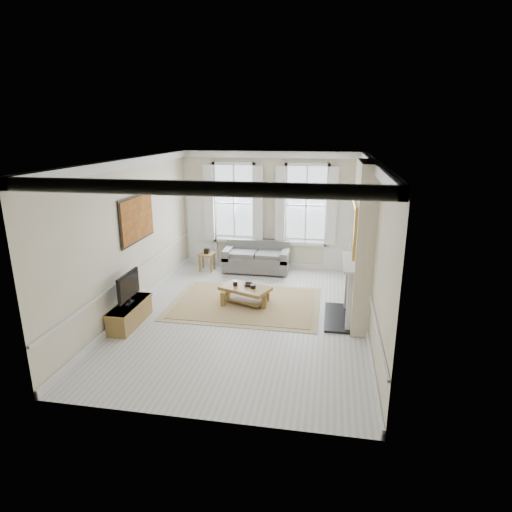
% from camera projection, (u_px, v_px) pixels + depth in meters
% --- Properties ---
extents(floor, '(7.20, 7.20, 0.00)m').
position_uv_depth(floor, '(246.00, 315.00, 9.53)').
color(floor, '#B7B5AD').
rests_on(floor, ground).
extents(ceiling, '(7.20, 7.20, 0.00)m').
position_uv_depth(ceiling, '(245.00, 160.00, 8.56)').
color(ceiling, white).
rests_on(ceiling, back_wall).
extents(back_wall, '(5.20, 0.00, 5.20)m').
position_uv_depth(back_wall, '(270.00, 211.00, 12.44)').
color(back_wall, beige).
rests_on(back_wall, floor).
extents(left_wall, '(0.00, 7.20, 7.20)m').
position_uv_depth(left_wall, '(131.00, 237.00, 9.47)').
color(left_wall, beige).
rests_on(left_wall, floor).
extents(right_wall, '(0.00, 7.20, 7.20)m').
position_uv_depth(right_wall, '(372.00, 247.00, 8.61)').
color(right_wall, beige).
rests_on(right_wall, floor).
extents(window_left, '(1.26, 0.20, 2.20)m').
position_uv_depth(window_left, '(234.00, 203.00, 12.51)').
color(window_left, '#B2BCC6').
rests_on(window_left, back_wall).
extents(window_right, '(1.26, 0.20, 2.20)m').
position_uv_depth(window_right, '(306.00, 205.00, 12.16)').
color(window_right, '#B2BCC6').
rests_on(window_right, back_wall).
extents(door_left, '(0.90, 0.08, 2.30)m').
position_uv_depth(door_left, '(202.00, 227.00, 12.90)').
color(door_left, silver).
rests_on(door_left, floor).
extents(door_right, '(0.90, 0.08, 2.30)m').
position_uv_depth(door_right, '(340.00, 232.00, 12.22)').
color(door_right, silver).
rests_on(door_right, floor).
extents(painting, '(0.05, 1.66, 1.06)m').
position_uv_depth(painting, '(137.00, 219.00, 9.65)').
color(painting, '#AD671D').
rests_on(painting, left_wall).
extents(chimney_breast, '(0.35, 1.70, 3.38)m').
position_uv_depth(chimney_breast, '(363.00, 245.00, 8.83)').
color(chimney_breast, beige).
rests_on(chimney_breast, floor).
extents(hearth, '(0.55, 1.50, 0.05)m').
position_uv_depth(hearth, '(337.00, 317.00, 9.38)').
color(hearth, black).
rests_on(hearth, floor).
extents(fireplace, '(0.21, 1.45, 1.33)m').
position_uv_depth(fireplace, '(349.00, 288.00, 9.15)').
color(fireplace, silver).
rests_on(fireplace, floor).
extents(mirror, '(0.06, 1.26, 1.06)m').
position_uv_depth(mirror, '(353.00, 228.00, 8.77)').
color(mirror, gold).
rests_on(mirror, chimney_breast).
extents(sofa, '(1.87, 0.91, 0.86)m').
position_uv_depth(sofa, '(257.00, 259.00, 12.41)').
color(sofa, '#585855').
rests_on(sofa, floor).
extents(side_table, '(0.47, 0.47, 0.52)m').
position_uv_depth(side_table, '(207.00, 257.00, 12.45)').
color(side_table, brown).
rests_on(side_table, floor).
extents(rug, '(3.50, 2.60, 0.02)m').
position_uv_depth(rug, '(245.00, 303.00, 10.17)').
color(rug, tan).
rests_on(rug, floor).
extents(coffee_table, '(1.29, 1.03, 0.42)m').
position_uv_depth(coffee_table, '(245.00, 290.00, 10.07)').
color(coffee_table, brown).
rests_on(coffee_table, rug).
extents(ceramic_pot_a, '(0.11, 0.11, 0.11)m').
position_uv_depth(ceramic_pot_a, '(235.00, 283.00, 10.12)').
color(ceramic_pot_a, black).
rests_on(ceramic_pot_a, coffee_table).
extents(ceramic_pot_b, '(0.12, 0.12, 0.09)m').
position_uv_depth(ceramic_pot_b, '(253.00, 287.00, 9.96)').
color(ceramic_pot_b, black).
rests_on(ceramic_pot_b, coffee_table).
extents(bowl, '(0.28, 0.28, 0.06)m').
position_uv_depth(bowl, '(248.00, 285.00, 10.13)').
color(bowl, black).
rests_on(bowl, coffee_table).
extents(tv_stand, '(0.42, 1.32, 0.47)m').
position_uv_depth(tv_stand, '(130.00, 314.00, 9.04)').
color(tv_stand, brown).
rests_on(tv_stand, floor).
extents(tv, '(0.08, 0.90, 0.68)m').
position_uv_depth(tv, '(128.00, 286.00, 8.86)').
color(tv, black).
rests_on(tv, tv_stand).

